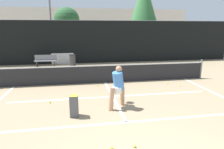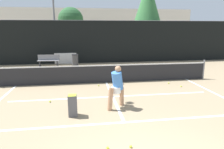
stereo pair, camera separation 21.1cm
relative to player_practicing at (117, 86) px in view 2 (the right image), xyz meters
The scene contains 20 objects.
court_baseline_near 1.48m from the player_practicing, 89.09° to the right, with size 11.00×0.10×0.01m, color white.
court_service_line 1.39m from the player_practicing, 89.00° to the left, with size 8.25×0.10×0.01m, color white.
court_center_mark 1.34m from the player_practicing, 88.95° to the left, with size 0.10×4.63×0.01m, color white.
court_sideline_right 4.72m from the player_practicing, 13.34° to the left, with size 0.10×5.63×0.01m, color white.
net 3.40m from the player_practicing, 89.67° to the left, with size 11.09×0.09×1.07m.
fence_back 9.69m from the player_practicing, 89.88° to the left, with size 24.00×0.06×3.41m.
player_practicing is the anchor object (origin of this frame).
tennis_ball_scattered_0 4.15m from the player_practicing, 30.01° to the left, with size 0.07×0.07×0.07m, color #D1E033.
tennis_ball_scattered_1 2.72m from the player_practicing, 161.49° to the left, with size 0.07×0.07×0.07m, color #D1E033.
tennis_ball_scattered_2 2.72m from the player_practicing, 104.43° to the right, with size 0.07×0.07×0.07m, color #D1E033.
tennis_ball_scattered_3 2.92m from the player_practicing, 98.88° to the left, with size 0.07×0.07×0.07m, color #D1E033.
tennis_ball_scattered_5 4.22m from the player_practicing, 40.06° to the left, with size 0.07×0.07×0.07m, color #D1E033.
tennis_ball_scattered_6 2.67m from the player_practicing, 92.18° to the right, with size 0.07×0.07×0.07m, color #D1E033.
ball_hopper 1.68m from the player_practicing, 161.24° to the right, with size 0.28×0.28×0.71m.
courtside_bench 9.34m from the player_practicing, 113.30° to the left, with size 1.60×0.46×0.86m.
trash_bin 8.65m from the player_practicing, 101.62° to the left, with size 0.48×0.48×0.88m.
parked_car 12.08m from the player_practicing, 102.05° to the left, with size 1.74×4.59×1.42m.
tree_west 18.40m from the player_practicing, 97.65° to the left, with size 2.95×2.95×5.20m.
tree_mid 15.53m from the player_practicing, 68.17° to the left, with size 2.86×2.86×7.64m.
building_far 29.06m from the player_practicing, 89.96° to the left, with size 36.00×2.40×6.02m, color beige.
Camera 2 is at (-1.18, -2.89, 2.79)m, focal length 32.00 mm.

